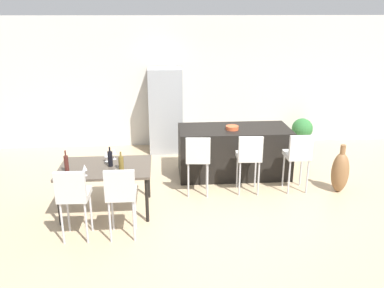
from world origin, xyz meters
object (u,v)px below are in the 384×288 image
Objects in this scene: dining_table at (105,170)px; wine_bottle_near at (121,162)px; wine_bottle_end at (66,164)px; bar_chair_middle at (249,155)px; refrigerator at (165,110)px; wine_bottle_inner at (110,158)px; floor_vase at (340,172)px; wine_glass_left at (106,154)px; kitchen_island at (234,151)px; wine_glass_right at (85,168)px; wine_glass_middle at (114,152)px; dining_chair_near at (73,193)px; bar_chair_left at (198,156)px; fruit_bowl at (232,128)px; potted_plant at (302,130)px; dining_chair_far at (121,192)px; bar_chair_right at (298,154)px.

wine_bottle_near reaches higher than dining_table.
dining_table is at bearing 19.01° from wine_bottle_end.
bar_chair_middle is 0.57× the size of refrigerator.
floor_vase is (3.84, 0.37, -0.50)m from wine_bottle_inner.
wine_bottle_near is 1.59× the size of wine_glass_left.
kitchen_island is 11.89× the size of wine_glass_right.
dining_chair_near is at bearing -110.30° from wine_glass_middle.
bar_chair_left is 1.54m from dining_table.
dining_table is 5.92× the size of fruit_bowl.
refrigerator is 3.16m from potted_plant.
dining_chair_near reaches higher than potted_plant.
refrigerator is at bearing 70.98° from dining_table.
wine_bottle_near is at bearing -172.09° from floor_vase.
dining_chair_near is 1.57× the size of potted_plant.
bar_chair_left is at bearing 24.74° from wine_glass_right.
wine_glass_middle is at bearing -179.00° from floor_vase.
kitchen_island is 8.80× the size of fruit_bowl.
refrigerator is (-1.37, 2.35, 0.22)m from bar_chair_middle.
wine_bottle_near is at bearing 94.27° from dining_chair_far.
wine_glass_right is at bearing -144.12° from potted_plant.
dining_chair_near is (-3.49, -1.28, 0.00)m from bar_chair_right.
wine_glass_middle is at bearing 61.77° from wine_glass_right.
fruit_bowl is at bearing 47.32° from bar_chair_left.
fruit_bowl is at bearing 154.69° from floor_vase.
wine_glass_left reaches higher than potted_plant.
bar_chair_middle is at bearing 177.49° from floor_vase.
wine_glass_right is at bearing 137.97° from dining_chair_far.
dining_chair_near reaches higher than wine_glass_right.
wine_bottle_near is at bearing -25.73° from dining_table.
wine_glass_left is at bearing -153.95° from kitchen_island.
wine_bottle_end reaches higher than wine_glass_left.
dining_chair_near is at bearing -140.51° from potted_plant.
wine_glass_left is (-3.18, -0.24, 0.17)m from bar_chair_right.
dining_table is 1.62× the size of floor_vase.
floor_vase is at bearing 16.00° from dining_chair_near.
bar_chair_left and bar_chair_right have the same top height.
wine_glass_middle and wine_glass_right have the same top height.
wine_glass_middle is 0.09× the size of refrigerator.
wine_glass_right is at bearing -167.05° from bar_chair_right.
bar_chair_middle is 1.57× the size of potted_plant.
wine_glass_right is at bearing -111.02° from refrigerator.
dining_chair_far is 0.57× the size of refrigerator.
wine_glass_middle is at bearing 38.05° from wine_bottle_end.
bar_chair_left is 0.57× the size of refrigerator.
bar_chair_middle is 2.30m from wine_bottle_inner.
dining_chair_near is at bearing -129.20° from wine_bottle_near.
wine_glass_middle is 2.25m from fruit_bowl.
refrigerator is at bearing 120.19° from bar_chair_middle.
fruit_bowl is (2.08, 1.20, 0.09)m from wine_bottle_inner.
wine_bottle_inner is 0.64m from wine_bottle_end.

